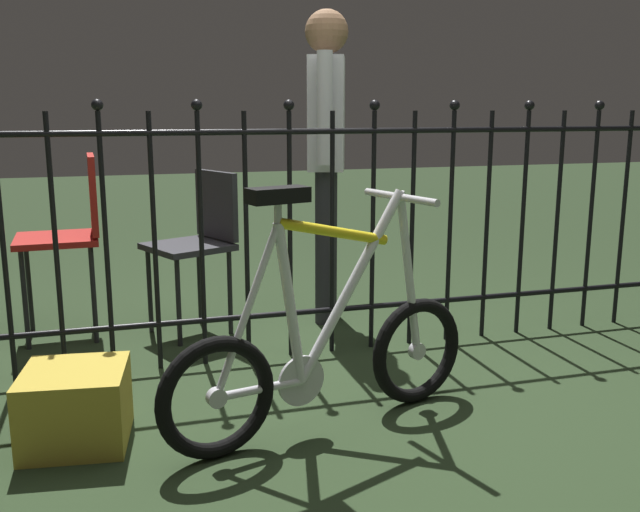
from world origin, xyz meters
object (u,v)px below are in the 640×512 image
display_crate (76,406)px  bicycle (325,351)px  chair_charcoal (200,234)px  person_visitor (326,141)px  chair_red (73,226)px

display_crate → bicycle: bearing=-8.7°
bicycle → chair_charcoal: bearing=102.2°
bicycle → chair_charcoal: 1.31m
person_visitor → display_crate: 1.88m
chair_charcoal → chair_red: bearing=171.0°
person_visitor → bicycle: bearing=-107.2°
bicycle → display_crate: bearing=171.3°
person_visitor → chair_red: bearing=176.4°
chair_red → bicycle: bearing=-57.1°
chair_charcoal → display_crate: chair_charcoal is taller
chair_charcoal → display_crate: bearing=-116.8°
chair_red → person_visitor: 1.34m
person_visitor → display_crate: size_ratio=4.74×
chair_red → person_visitor: person_visitor is taller
chair_charcoal → person_visitor: bearing=1.3°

